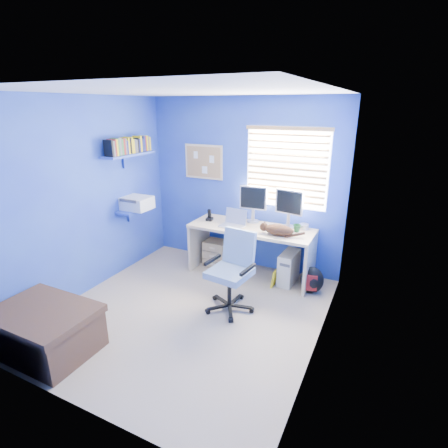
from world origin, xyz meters
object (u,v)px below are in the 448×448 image
at_px(desk, 251,251).
at_px(office_chair, 232,281).
at_px(tower_pc, 289,268).
at_px(laptop, 232,219).
at_px(cat, 279,230).

xyz_separation_m(desk, office_chair, (0.12, -0.93, -0.01)).
bearing_deg(desk, tower_pc, 1.09).
relative_size(desk, office_chair, 1.82).
height_order(laptop, tower_pc, laptop).
relative_size(laptop, tower_pc, 0.73).
height_order(desk, office_chair, office_chair).
distance_m(desk, office_chair, 0.93).
bearing_deg(cat, office_chair, -112.11).
xyz_separation_m(tower_pc, office_chair, (-0.45, -0.94, 0.14)).
bearing_deg(desk, cat, -17.23).
bearing_deg(tower_pc, office_chair, -112.24).
height_order(cat, tower_pc, cat).
relative_size(cat, tower_pc, 0.88).
relative_size(desk, cat, 4.41).
distance_m(laptop, tower_pc, 1.04).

